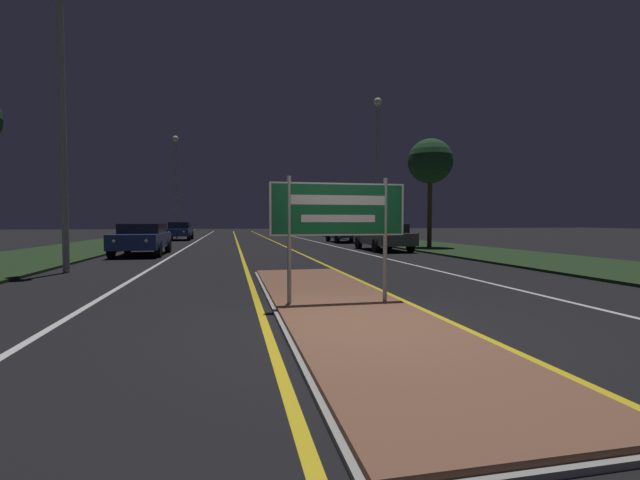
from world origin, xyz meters
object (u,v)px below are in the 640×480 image
object	(u,v)px
car_receding_0	(384,236)
car_approaching_1	(180,230)
streetlight_left_near	(61,55)
car_receding_1	(345,231)
streetlight_right_near	(377,156)
car_approaching_0	(142,238)
highway_sign	(338,214)
streetlight_left_far	(176,174)

from	to	relation	value
car_receding_0	car_approaching_1	size ratio (longest dim) A/B	1.03
streetlight_left_near	car_receding_0	distance (m)	14.95
car_receding_1	streetlight_right_near	bearing A→B (deg)	-82.63
streetlight_right_near	car_receding_1	bearing A→B (deg)	97.37
car_receding_0	car_receding_1	size ratio (longest dim) A/B	1.05
car_receding_1	car_approaching_1	world-z (taller)	car_approaching_1
streetlight_right_near	car_approaching_0	size ratio (longest dim) A/B	1.93
streetlight_right_near	car_approaching_1	size ratio (longest dim) A/B	1.98
highway_sign	car_receding_0	distance (m)	14.51
streetlight_left_far	car_receding_0	world-z (taller)	streetlight_left_far
highway_sign	streetlight_left_far	bearing A→B (deg)	101.33
streetlight_right_near	car_receding_1	distance (m)	6.70
streetlight_left_near	streetlight_right_near	size ratio (longest dim) A/B	1.04
car_receding_0	car_approaching_0	bearing A→B (deg)	-176.91
car_receding_0	car_receding_1	bearing A→B (deg)	87.85
streetlight_right_near	car_approaching_1	world-z (taller)	streetlight_right_near
streetlight_left_far	car_receding_1	distance (m)	16.14
streetlight_right_near	car_approaching_0	bearing A→B (deg)	-160.63
highway_sign	car_approaching_1	distance (m)	28.53
highway_sign	car_receding_1	size ratio (longest dim) A/B	0.54
car_approaching_0	streetlight_left_near	bearing A→B (deg)	-97.34
streetlight_left_near	car_receding_0	size ratio (longest dim) A/B	2.00
streetlight_right_near	streetlight_left_near	bearing A→B (deg)	-140.72
streetlight_left_near	car_approaching_0	world-z (taller)	streetlight_left_near
streetlight_left_near	streetlight_left_far	world-z (taller)	streetlight_left_near
streetlight_left_far	car_approaching_0	world-z (taller)	streetlight_left_far
car_receding_1	streetlight_left_far	bearing A→B (deg)	142.93
highway_sign	car_approaching_0	world-z (taller)	highway_sign
streetlight_left_near	streetlight_right_near	bearing A→B (deg)	39.28
streetlight_right_near	car_approaching_0	distance (m)	13.74
streetlight_left_near	car_receding_0	xyz separation A→B (m)	(12.09, 6.98, -5.35)
streetlight_left_near	streetlight_left_far	size ratio (longest dim) A/B	1.04
streetlight_left_near	car_approaching_1	distance (m)	22.29
streetlight_right_near	car_receding_0	world-z (taller)	streetlight_right_near
streetlight_left_far	streetlight_right_near	bearing A→B (deg)	-47.62
highway_sign	car_approaching_1	xyz separation A→B (m)	(-5.66, 27.95, -0.83)
car_approaching_0	car_receding_0	bearing A→B (deg)	3.09
streetlight_left_near	car_receding_0	world-z (taller)	streetlight_left_near
streetlight_left_near	car_receding_1	bearing A→B (deg)	51.42
car_approaching_1	car_receding_0	bearing A→B (deg)	-52.13
streetlight_left_far	highway_sign	bearing A→B (deg)	-78.67
streetlight_left_far	car_approaching_0	xyz separation A→B (m)	(0.72, -18.48, -4.75)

